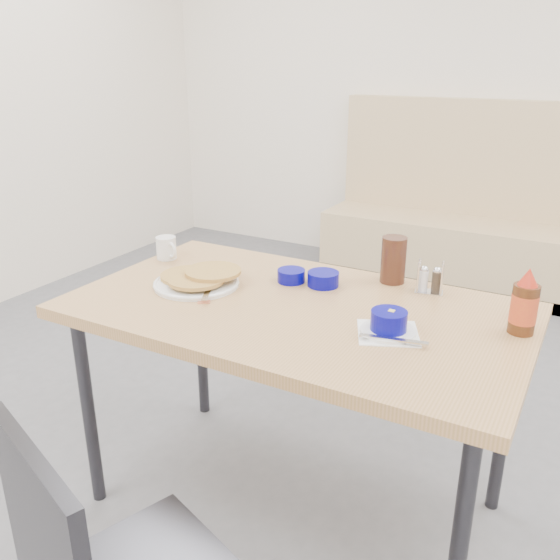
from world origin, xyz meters
The scene contains 13 objects.
ground centered at (0.00, 0.00, 0.00)m, with size 6.00×6.00×0.00m, color slate.
wall_back centered at (0.00, 2.97, 1.40)m, with size 5.00×0.06×2.80m, color white.
booth_bench centered at (0.00, 2.78, 0.35)m, with size 1.90×0.56×1.22m.
dining_table centered at (0.00, 0.25, 0.70)m, with size 1.40×0.80×0.76m.
pancake_plate centered at (-0.37, 0.24, 0.78)m, with size 0.29×0.29×0.05m.
coffee_mug centered at (-0.64, 0.41, 0.80)m, with size 0.11×0.08×0.09m.
grits_setting centered at (0.32, 0.20, 0.79)m, with size 0.24×0.22×0.07m.
creamer_bowl centered at (-0.11, 0.42, 0.78)m, with size 0.10×0.10×0.04m.
butter_bowl centered at (0.00, 0.44, 0.78)m, with size 0.11×0.11×0.05m.
amber_tumbler centered at (0.19, 0.59, 0.84)m, with size 0.08×0.08×0.16m, color #3E1F13.
condiment_caddy centered at (0.33, 0.56, 0.80)m, with size 0.10×0.07×0.11m.
syrup_bottle centered at (0.64, 0.38, 0.84)m, with size 0.07×0.07×0.19m.
sugar_wrapper centered at (-0.26, 0.13, 0.76)m, with size 0.04×0.02×0.00m, color #D36E46.
Camera 1 is at (0.78, -1.25, 1.48)m, focal length 38.00 mm.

